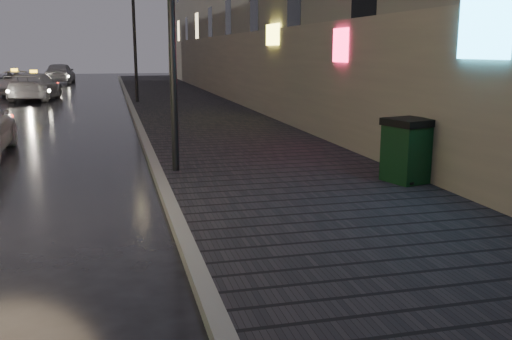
{
  "coord_description": "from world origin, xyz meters",
  "views": [
    {
      "loc": [
        0.67,
        -5.09,
        2.48
      ],
      "look_at": [
        2.58,
        2.42,
        0.85
      ],
      "focal_mm": 40.0,
      "sensor_mm": 36.0,
      "label": 1
    }
  ],
  "objects_px": {
    "lamp_far": "(134,28)",
    "taxi_mid": "(35,86)",
    "car_far": "(60,73)",
    "trash_bin": "(408,150)",
    "taxi_far": "(15,83)"
  },
  "relations": [
    {
      "from": "lamp_far",
      "to": "taxi_mid",
      "type": "distance_m",
      "value": 6.85
    },
    {
      "from": "lamp_far",
      "to": "car_far",
      "type": "xyz_separation_m",
      "value": [
        -4.86,
        19.41,
        -2.7
      ]
    },
    {
      "from": "trash_bin",
      "to": "taxi_far",
      "type": "distance_m",
      "value": 27.58
    },
    {
      "from": "lamp_far",
      "to": "trash_bin",
      "type": "relative_size",
      "value": 4.62
    },
    {
      "from": "trash_bin",
      "to": "car_far",
      "type": "bearing_deg",
      "value": 87.18
    },
    {
      "from": "trash_bin",
      "to": "car_far",
      "type": "xyz_separation_m",
      "value": [
        -8.81,
        37.4,
        0.06
      ]
    },
    {
      "from": "lamp_far",
      "to": "taxi_far",
      "type": "height_order",
      "value": "lamp_far"
    },
    {
      "from": "trash_bin",
      "to": "taxi_far",
      "type": "relative_size",
      "value": 0.24
    },
    {
      "from": "lamp_far",
      "to": "taxi_far",
      "type": "xyz_separation_m",
      "value": [
        -6.35,
        7.59,
        -2.82
      ]
    },
    {
      "from": "lamp_far",
      "to": "trash_bin",
      "type": "height_order",
      "value": "lamp_far"
    },
    {
      "from": "lamp_far",
      "to": "trash_bin",
      "type": "bearing_deg",
      "value": -77.62
    },
    {
      "from": "lamp_far",
      "to": "car_far",
      "type": "relative_size",
      "value": 1.14
    },
    {
      "from": "taxi_mid",
      "to": "car_far",
      "type": "xyz_separation_m",
      "value": [
        0.04,
        15.52,
        0.1
      ]
    },
    {
      "from": "taxi_mid",
      "to": "taxi_far",
      "type": "xyz_separation_m",
      "value": [
        -1.45,
        3.71,
        -0.01
      ]
    },
    {
      "from": "lamp_far",
      "to": "trash_bin",
      "type": "distance_m",
      "value": 18.63
    }
  ]
}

